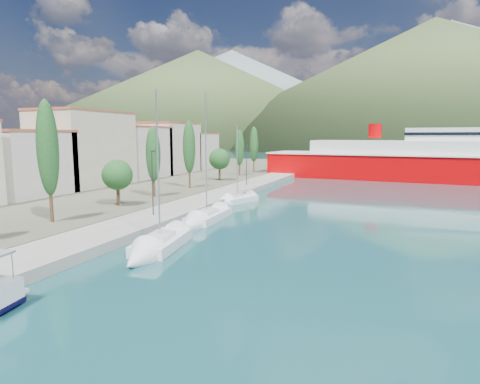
% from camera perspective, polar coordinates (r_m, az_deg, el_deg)
% --- Properties ---
extents(ground, '(1400.00, 1400.00, 0.00)m').
position_cam_1_polar(ground, '(138.07, 16.17, 4.22)').
color(ground, '#17494D').
extents(quay, '(5.00, 88.00, 0.80)m').
position_cam_1_polar(quay, '(48.81, -4.76, -1.27)').
color(quay, gray).
rests_on(quay, ground).
extents(land_strip, '(70.00, 148.00, 0.70)m').
position_cam_1_polar(land_strip, '(80.00, -26.64, 1.47)').
color(land_strip, '#565644').
rests_on(land_strip, ground).
extents(town_buildings, '(9.20, 69.20, 11.30)m').
position_cam_1_polar(town_buildings, '(69.95, -18.02, 5.41)').
color(town_buildings, beige).
rests_on(town_buildings, land_strip).
extents(tree_row, '(3.58, 63.20, 10.61)m').
position_cam_1_polar(tree_row, '(56.57, -8.42, 5.21)').
color(tree_row, '#47301E').
rests_on(tree_row, land_strip).
extents(lamp_posts, '(0.15, 49.80, 6.06)m').
position_cam_1_polar(lamp_posts, '(38.84, -11.92, 1.71)').
color(lamp_posts, '#2D2D33').
rests_on(lamp_posts, quay).
extents(sailboat_near, '(3.91, 8.94, 12.42)m').
position_cam_1_polar(sailboat_near, '(28.62, -12.64, -8.18)').
color(sailboat_near, silver).
rests_on(sailboat_near, ground).
extents(sailboat_mid, '(2.82, 9.33, 13.30)m').
position_cam_1_polar(sailboat_mid, '(37.60, -5.86, -4.17)').
color(sailboat_mid, silver).
rests_on(sailboat_mid, ground).
extents(sailboat_far, '(4.49, 7.42, 10.40)m').
position_cam_1_polar(sailboat_far, '(48.92, -1.48, -1.34)').
color(sailboat_far, silver).
rests_on(sailboat_far, ground).
extents(ferry, '(56.62, 15.87, 11.10)m').
position_cam_1_polar(ferry, '(82.34, 23.95, 3.91)').
color(ferry, '#C50003').
rests_on(ferry, ground).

